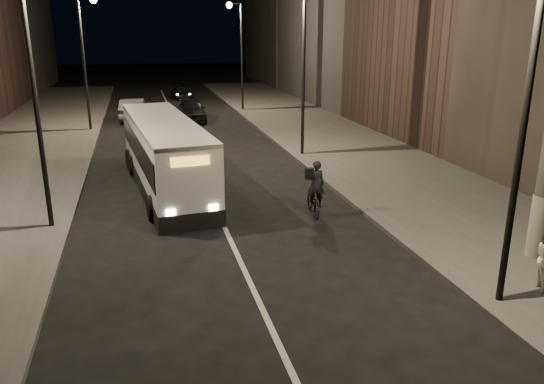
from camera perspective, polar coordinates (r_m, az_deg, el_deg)
ground at (r=15.41m, az=-3.44°, el=-7.47°), size 180.00×180.00×0.00m
sidewalk_right at (r=30.55m, az=7.35°, el=5.13°), size 7.00×70.00×0.16m
sidewalk_left at (r=29.10m, az=-25.66°, el=2.94°), size 7.00×70.00×0.16m
streetlight_right_near at (r=12.59m, az=25.05°, el=10.77°), size 1.20×0.44×8.12m
streetlight_right_mid at (r=26.96m, az=2.89°, el=14.97°), size 1.20×0.44×8.12m
streetlight_right_far at (r=42.51m, az=-3.66°, el=15.80°), size 1.20×0.44×8.12m
streetlight_left_near at (r=18.02m, az=-23.68°, el=12.44°), size 1.20×0.44×8.12m
streetlight_left_far at (r=35.89m, az=-19.30°, el=14.64°), size 1.20×0.44×8.12m
city_bus at (r=22.30m, az=-11.47°, el=4.29°), size 3.33×10.77×2.86m
cyclist_on_bicycle at (r=18.92m, az=4.55°, el=-0.51°), size 0.79×1.82×2.04m
car_near at (r=38.79m, az=-8.63°, el=8.71°), size 2.04×4.69×1.57m
car_mid at (r=40.03m, az=-14.73°, el=8.60°), size 1.94×4.85×1.57m
car_far at (r=51.37m, az=-9.69°, el=10.47°), size 2.06×4.01×1.11m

